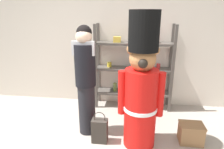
% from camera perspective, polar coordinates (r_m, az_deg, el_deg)
% --- Properties ---
extents(back_wall, '(6.40, 0.12, 2.60)m').
position_cam_1_polar(back_wall, '(3.90, -0.24, 10.10)').
color(back_wall, silver).
rests_on(back_wall, ground_plane).
extents(merchandise_shelf, '(1.46, 0.35, 1.63)m').
position_cam_1_polar(merchandise_shelf, '(3.75, 6.44, 2.22)').
color(merchandise_shelf, '#4C4742').
rests_on(merchandise_shelf, ground_plane).
extents(teddy_bear_guard, '(0.62, 0.46, 1.85)m').
position_cam_1_polar(teddy_bear_guard, '(2.61, 8.59, -3.83)').
color(teddy_bear_guard, red).
rests_on(teddy_bear_guard, ground_plane).
extents(person_shopper, '(0.32, 0.30, 1.66)m').
position_cam_1_polar(person_shopper, '(2.87, -7.76, -1.13)').
color(person_shopper, black).
rests_on(person_shopper, ground_plane).
extents(shopping_bag, '(0.23, 0.14, 0.48)m').
position_cam_1_polar(shopping_bag, '(2.93, -3.63, -16.07)').
color(shopping_bag, '#332D28').
rests_on(shopping_bag, ground_plane).
extents(display_crate, '(0.34, 0.26, 0.29)m').
position_cam_1_polar(display_crate, '(3.15, 22.17, -15.68)').
color(display_crate, olive).
rests_on(display_crate, ground_plane).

